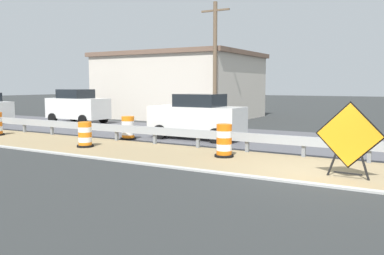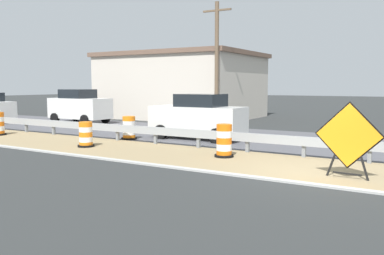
% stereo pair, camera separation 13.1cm
% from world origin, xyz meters
% --- Properties ---
extents(ground_plane, '(160.00, 160.00, 0.00)m').
position_xyz_m(ground_plane, '(0.00, 0.00, 0.00)').
color(ground_plane, '#2B2D2D').
extents(median_dirt_strip, '(3.83, 120.00, 0.01)m').
position_xyz_m(median_dirt_strip, '(0.72, 0.00, 0.00)').
color(median_dirt_strip, '#8E7A56').
rests_on(median_dirt_strip, ground).
extents(far_lane_asphalt, '(7.18, 120.00, 0.00)m').
position_xyz_m(far_lane_asphalt, '(6.22, 0.00, 0.00)').
color(far_lane_asphalt, '#4C4C51').
rests_on(far_lane_asphalt, ground).
extents(curb_near_edge, '(0.20, 120.00, 0.11)m').
position_xyz_m(curb_near_edge, '(-1.30, 0.00, 0.00)').
color(curb_near_edge, '#ADADA8').
rests_on(curb_near_edge, ground).
extents(guardrail_median, '(0.18, 55.25, 0.71)m').
position_xyz_m(guardrail_median, '(2.40, -1.20, 0.52)').
color(guardrail_median, '#999EA3').
rests_on(guardrail_median, ground).
extents(warning_sign_diamond, '(0.16, 1.75, 2.02)m').
position_xyz_m(warning_sign_diamond, '(-0.06, -0.99, 1.07)').
color(warning_sign_diamond, black).
rests_on(warning_sign_diamond, ground).
extents(traffic_barrel_nearest, '(0.65, 0.65, 1.11)m').
position_xyz_m(traffic_barrel_nearest, '(1.15, 3.18, 0.50)').
color(traffic_barrel_nearest, orange).
rests_on(traffic_barrel_nearest, ground).
extents(traffic_barrel_close, '(0.65, 0.65, 0.99)m').
position_xyz_m(traffic_barrel_close, '(0.39, 8.85, 0.44)').
color(traffic_barrel_close, orange).
rests_on(traffic_barrel_close, ground).
extents(traffic_barrel_mid, '(0.70, 0.70, 1.04)m').
position_xyz_m(traffic_barrel_mid, '(2.99, 8.82, 0.47)').
color(traffic_barrel_mid, orange).
rests_on(traffic_barrel_mid, ground).
extents(car_mid_far_lane, '(2.02, 4.10, 2.14)m').
position_xyz_m(car_mid_far_lane, '(7.42, 16.49, 1.07)').
color(car_mid_far_lane, silver).
rests_on(car_mid_far_lane, ground).
extents(car_distant_b, '(1.97, 4.27, 2.02)m').
position_xyz_m(car_distant_b, '(4.70, 6.25, 1.01)').
color(car_distant_b, silver).
rests_on(car_distant_b, ground).
extents(roadside_shop_near, '(8.44, 10.91, 4.73)m').
position_xyz_m(roadside_shop_near, '(14.91, 13.53, 2.38)').
color(roadside_shop_near, beige).
rests_on(roadside_shop_near, ground).
extents(utility_pole_near, '(0.24, 1.80, 7.23)m').
position_xyz_m(utility_pole_near, '(10.48, 8.33, 3.77)').
color(utility_pole_near, brown).
rests_on(utility_pole_near, ground).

